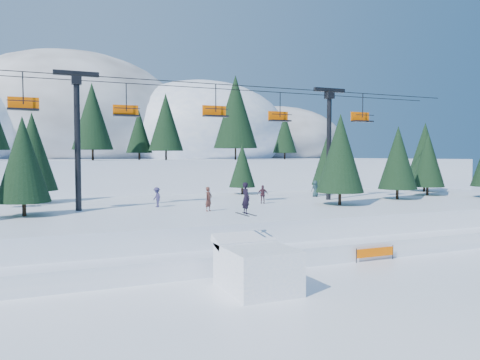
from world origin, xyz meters
name	(u,v)px	position (x,y,z in m)	size (l,w,h in m)	color
ground	(312,296)	(0.00, 0.00, 0.00)	(160.00, 160.00, 0.00)	white
mid_shelf	(195,221)	(0.00, 18.00, 1.25)	(70.00, 22.00, 2.50)	white
berm	(243,252)	(0.00, 8.00, 0.55)	(70.00, 6.00, 1.10)	white
mountain_ridge	(77,139)	(-5.08, 73.33, 9.65)	(119.00, 60.60, 26.46)	white
jump_kicker	(256,266)	(-1.92, 2.03, 1.18)	(3.16, 4.38, 5.22)	white
chairlift	(204,122)	(0.88, 18.05, 9.32)	(46.00, 3.21, 10.28)	black
conifer_stand	(199,154)	(0.49, 18.37, 6.72)	(61.66, 17.14, 8.35)	black
distant_skiers	(161,197)	(-2.99, 17.21, 3.35)	(31.72, 7.96, 1.87)	#3B2539
banner_near	(375,252)	(7.58, 4.76, 0.54)	(2.86, 0.09, 0.90)	black
banner_far	(387,247)	(9.58, 5.97, 0.54)	(2.86, 0.16, 0.90)	black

